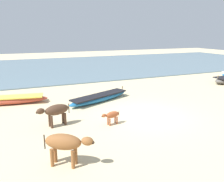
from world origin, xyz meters
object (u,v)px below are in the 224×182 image
(fishing_boat_3, at_px, (100,98))
(cow_adult_dark, at_px, (56,111))
(fishing_boat_2, at_px, (5,100))
(calf_far_rust, at_px, (112,115))
(cow_second_adult_brown, at_px, (65,143))

(fishing_boat_3, bearing_deg, cow_adult_dark, -160.08)
(fishing_boat_3, xyz_separation_m, cow_adult_dark, (-3.07, -2.82, 0.48))
(cow_adult_dark, bearing_deg, fishing_boat_3, -150.57)
(fishing_boat_2, xyz_separation_m, cow_adult_dark, (2.18, -4.38, 0.46))
(calf_far_rust, distance_m, cow_second_adult_brown, 3.60)
(cow_adult_dark, bearing_deg, calf_far_rust, 147.54)
(fishing_boat_2, bearing_deg, fishing_boat_3, 173.38)
(cow_adult_dark, height_order, calf_far_rust, cow_adult_dark)
(fishing_boat_3, height_order, cow_second_adult_brown, cow_second_adult_brown)
(fishing_boat_3, bearing_deg, fishing_boat_2, 140.77)
(calf_far_rust, xyz_separation_m, cow_second_adult_brown, (-2.60, -2.47, 0.31))
(fishing_boat_3, bearing_deg, cow_second_adult_brown, -141.29)
(fishing_boat_2, xyz_separation_m, calf_far_rust, (4.52, -5.20, 0.19))
(cow_second_adult_brown, bearing_deg, calf_far_rust, 75.87)
(fishing_boat_3, relative_size, calf_far_rust, 4.73)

